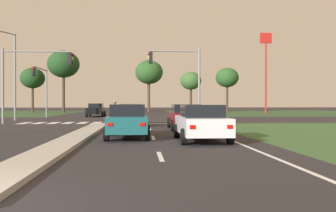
{
  "coord_description": "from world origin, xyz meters",
  "views": [
    {
      "loc": [
        2.89,
        -5.68,
        1.62
      ],
      "look_at": [
        6.19,
        37.62,
        1.27
      ],
      "focal_mm": 39.37,
      "sensor_mm": 36.0,
      "label": 1
    }
  ],
  "objects_px": {
    "car_black_fifth": "(96,110)",
    "treeline_fifth": "(149,72)",
    "street_lamp_second": "(13,71)",
    "treeline_sixth": "(191,81)",
    "traffic_signal_far_left": "(42,82)",
    "car_teal_third": "(128,121)",
    "treeline_seventh": "(227,78)",
    "treeline_second": "(33,78)",
    "traffic_signal_near_right": "(181,72)",
    "traffic_signal_near_left": "(29,71)",
    "fastfood_pole_sign": "(266,55)",
    "car_maroon_fourth": "(186,116)",
    "car_blue_second": "(131,115)",
    "pedestrian_at_median": "(115,106)",
    "treeline_fourth": "(148,69)",
    "car_white_near": "(201,122)",
    "treeline_third": "(63,64)"
  },
  "relations": [
    {
      "from": "car_teal_third",
      "to": "treeline_seventh",
      "type": "distance_m",
      "value": 51.84
    },
    {
      "from": "street_lamp_second",
      "to": "treeline_sixth",
      "type": "xyz_separation_m",
      "value": [
        20.92,
        31.83,
        1.08
      ]
    },
    {
      "from": "street_lamp_second",
      "to": "traffic_signal_far_left",
      "type": "bearing_deg",
      "value": 77.85
    },
    {
      "from": "car_blue_second",
      "to": "treeline_seventh",
      "type": "relative_size",
      "value": 0.52
    },
    {
      "from": "treeline_fifth",
      "to": "traffic_signal_near_right",
      "type": "bearing_deg",
      "value": -87.38
    },
    {
      "from": "street_lamp_second",
      "to": "treeline_second",
      "type": "distance_m",
      "value": 32.17
    },
    {
      "from": "car_blue_second",
      "to": "traffic_signal_far_left",
      "type": "height_order",
      "value": "traffic_signal_far_left"
    },
    {
      "from": "car_black_fifth",
      "to": "traffic_signal_far_left",
      "type": "relative_size",
      "value": 0.82
    },
    {
      "from": "traffic_signal_far_left",
      "to": "treeline_second",
      "type": "height_order",
      "value": "treeline_second"
    },
    {
      "from": "treeline_third",
      "to": "treeline_seventh",
      "type": "bearing_deg",
      "value": 4.79
    },
    {
      "from": "treeline_fourth",
      "to": "treeline_seventh",
      "type": "height_order",
      "value": "treeline_fourth"
    },
    {
      "from": "car_teal_third",
      "to": "treeline_fourth",
      "type": "xyz_separation_m",
      "value": [
        2.09,
        49.36,
        6.9
      ]
    },
    {
      "from": "traffic_signal_far_left",
      "to": "treeline_fourth",
      "type": "distance_m",
      "value": 29.03
    },
    {
      "from": "car_black_fifth",
      "to": "treeline_fourth",
      "type": "bearing_deg",
      "value": -107.22
    },
    {
      "from": "street_lamp_second",
      "to": "treeline_third",
      "type": "relative_size",
      "value": 0.77
    },
    {
      "from": "traffic_signal_near_right",
      "to": "traffic_signal_near_left",
      "type": "bearing_deg",
      "value": 180.0
    },
    {
      "from": "traffic_signal_far_left",
      "to": "street_lamp_second",
      "type": "height_order",
      "value": "street_lamp_second"
    },
    {
      "from": "car_blue_second",
      "to": "treeline_seventh",
      "type": "height_order",
      "value": "treeline_seventh"
    },
    {
      "from": "treeline_sixth",
      "to": "car_maroon_fourth",
      "type": "bearing_deg",
      "value": -98.33
    },
    {
      "from": "traffic_signal_far_left",
      "to": "fastfood_pole_sign",
      "type": "relative_size",
      "value": 0.44
    },
    {
      "from": "traffic_signal_far_left",
      "to": "car_maroon_fourth",
      "type": "bearing_deg",
      "value": -52.5
    },
    {
      "from": "treeline_third",
      "to": "treeline_sixth",
      "type": "relative_size",
      "value": 1.43
    },
    {
      "from": "treeline_third",
      "to": "treeline_seventh",
      "type": "height_order",
      "value": "treeline_third"
    },
    {
      "from": "treeline_second",
      "to": "traffic_signal_near_right",
      "type": "bearing_deg",
      "value": -59.26
    },
    {
      "from": "car_blue_second",
      "to": "traffic_signal_far_left",
      "type": "relative_size",
      "value": 0.76
    },
    {
      "from": "car_blue_second",
      "to": "car_maroon_fourth",
      "type": "distance_m",
      "value": 5.08
    },
    {
      "from": "treeline_fourth",
      "to": "treeline_sixth",
      "type": "xyz_separation_m",
      "value": [
        7.73,
        0.25,
        -2.06
      ]
    },
    {
      "from": "car_maroon_fourth",
      "to": "treeline_third",
      "type": "height_order",
      "value": "treeline_third"
    },
    {
      "from": "traffic_signal_near_right",
      "to": "treeline_sixth",
      "type": "height_order",
      "value": "treeline_sixth"
    },
    {
      "from": "car_teal_third",
      "to": "treeline_third",
      "type": "bearing_deg",
      "value": 104.92
    },
    {
      "from": "fastfood_pole_sign",
      "to": "treeline_fourth",
      "type": "distance_m",
      "value": 20.89
    },
    {
      "from": "car_blue_second",
      "to": "treeline_fifth",
      "type": "bearing_deg",
      "value": 86.67
    },
    {
      "from": "car_teal_third",
      "to": "traffic_signal_far_left",
      "type": "distance_m",
      "value": 25.44
    },
    {
      "from": "street_lamp_second",
      "to": "treeline_second",
      "type": "relative_size",
      "value": 1.03
    },
    {
      "from": "street_lamp_second",
      "to": "treeline_sixth",
      "type": "distance_m",
      "value": 38.1
    },
    {
      "from": "traffic_signal_near_left",
      "to": "street_lamp_second",
      "type": "bearing_deg",
      "value": 118.28
    },
    {
      "from": "traffic_signal_near_right",
      "to": "street_lamp_second",
      "type": "bearing_deg",
      "value": 158.79
    },
    {
      "from": "car_teal_third",
      "to": "traffic_signal_near_left",
      "type": "height_order",
      "value": "traffic_signal_near_left"
    },
    {
      "from": "traffic_signal_near_left",
      "to": "treeline_seventh",
      "type": "relative_size",
      "value": 0.73
    },
    {
      "from": "pedestrian_at_median",
      "to": "treeline_second",
      "type": "distance_m",
      "value": 27.12
    },
    {
      "from": "fastfood_pole_sign",
      "to": "treeline_seventh",
      "type": "distance_m",
      "value": 11.09
    },
    {
      "from": "traffic_signal_near_right",
      "to": "treeline_fourth",
      "type": "xyz_separation_m",
      "value": [
        -1.74,
        37.37,
        3.62
      ]
    },
    {
      "from": "car_teal_third",
      "to": "car_black_fifth",
      "type": "relative_size",
      "value": 0.92
    },
    {
      "from": "treeline_second",
      "to": "treeline_sixth",
      "type": "distance_m",
      "value": 28.08
    },
    {
      "from": "car_white_near",
      "to": "traffic_signal_near_left",
      "type": "bearing_deg",
      "value": 129.55
    },
    {
      "from": "car_blue_second",
      "to": "traffic_signal_near_right",
      "type": "bearing_deg",
      "value": 32.31
    },
    {
      "from": "car_maroon_fourth",
      "to": "street_lamp_second",
      "type": "distance_m",
      "value": 19.18
    },
    {
      "from": "street_lamp_second",
      "to": "treeline_fifth",
      "type": "height_order",
      "value": "treeline_fifth"
    },
    {
      "from": "car_black_fifth",
      "to": "treeline_fifth",
      "type": "xyz_separation_m",
      "value": [
        6.87,
        20.84,
        6.26
      ]
    },
    {
      "from": "car_white_near",
      "to": "treeline_fourth",
      "type": "height_order",
      "value": "treeline_fourth"
    }
  ]
}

